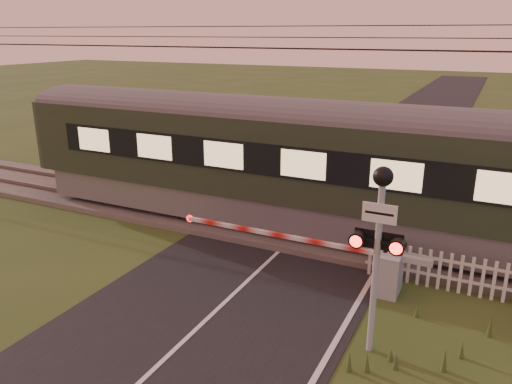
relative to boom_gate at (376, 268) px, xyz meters
The scene contains 7 objects.
ground 4.91m from the boom_gate, 127.09° to the right, with size 160.00×160.00×0.00m, color #2F451A.
road 5.08m from the boom_gate, 125.34° to the right, with size 6.00×140.00×0.03m.
track_bed 3.97m from the boom_gate, 138.37° to the left, with size 140.00×3.40×0.39m.
overhead_wires 6.47m from the boom_gate, 138.37° to the left, with size 120.00×0.62×0.62m.
boom_gate is the anchor object (origin of this frame).
crossing_signal 3.17m from the boom_gate, 78.97° to the right, with size 0.95×0.37×3.72m.
picket_fence 1.76m from the boom_gate, 24.04° to the left, with size 4.06×0.08×0.98m.
Camera 1 is at (5.09, -7.04, 5.94)m, focal length 35.00 mm.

